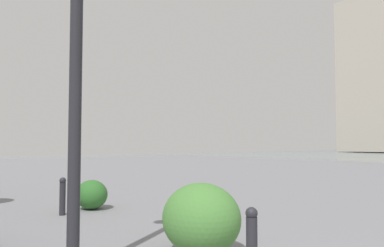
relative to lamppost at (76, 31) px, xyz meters
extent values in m
cylinder|color=#232328|center=(0.00, 0.00, -0.73)|extent=(0.14, 0.14, 3.98)
sphere|color=#232328|center=(-1.34, -1.41, -2.01)|extent=(0.13, 0.13, 0.13)
cylinder|color=#232328|center=(3.54, -1.14, -2.40)|extent=(0.12, 0.12, 0.65)
sphere|color=#232328|center=(3.54, -1.14, -2.03)|extent=(0.13, 0.13, 0.13)
ellipsoid|color=#477F38|center=(-0.27, -1.61, -2.26)|extent=(1.10, 0.99, 0.93)
ellipsoid|color=#2D6628|center=(3.82, -1.88, -2.40)|extent=(0.75, 0.67, 0.64)
camera|label=1|loc=(-4.10, 1.58, -1.26)|focal=35.29mm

